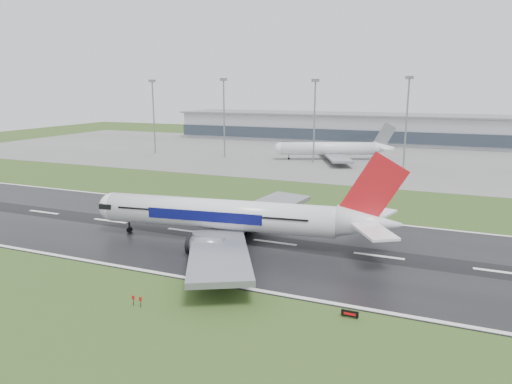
% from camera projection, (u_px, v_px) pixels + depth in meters
% --- Properties ---
extents(ground, '(520.00, 520.00, 0.00)m').
position_uv_depth(ground, '(275.00, 243.00, 91.35)').
color(ground, '#2C471A').
rests_on(ground, ground).
extents(runway, '(400.00, 45.00, 0.10)m').
position_uv_depth(runway, '(275.00, 243.00, 91.34)').
color(runway, black).
rests_on(runway, ground).
extents(apron, '(400.00, 130.00, 0.08)m').
position_uv_depth(apron, '(372.00, 157.00, 204.22)').
color(apron, slate).
rests_on(apron, ground).
extents(terminal, '(240.00, 36.00, 15.00)m').
position_uv_depth(terminal, '(390.00, 129.00, 256.77)').
color(terminal, '#999CA5').
rests_on(terminal, ground).
extents(main_airliner, '(67.85, 65.36, 17.94)m').
position_uv_depth(main_airliner, '(239.00, 197.00, 89.81)').
color(main_airliner, white).
rests_on(main_airliner, runway).
extents(parked_airliner, '(66.16, 64.21, 15.16)m').
position_uv_depth(parked_airliner, '(332.00, 142.00, 195.82)').
color(parked_airliner, white).
rests_on(parked_airliner, apron).
extents(runway_sign, '(2.31, 0.51, 1.04)m').
position_uv_depth(runway_sign, '(350.00, 314.00, 61.41)').
color(runway_sign, black).
rests_on(runway_sign, ground).
extents(floodmast_0, '(0.64, 0.64, 32.30)m').
position_uv_depth(floodmast_0, '(154.00, 118.00, 213.56)').
color(floodmast_0, gray).
rests_on(floodmast_0, ground).
extents(floodmast_1, '(0.64, 0.64, 32.68)m').
position_uv_depth(floodmast_1, '(224.00, 120.00, 200.22)').
color(floodmast_1, gray).
rests_on(floodmast_1, ground).
extents(floodmast_2, '(0.64, 0.64, 32.08)m').
position_uv_depth(floodmast_2, '(314.00, 123.00, 185.48)').
color(floodmast_2, gray).
rests_on(floodmast_2, ground).
extents(floodmast_3, '(0.64, 0.64, 32.88)m').
position_uv_depth(floodmast_3, '(406.00, 125.00, 172.40)').
color(floodmast_3, gray).
rests_on(floodmast_3, ground).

